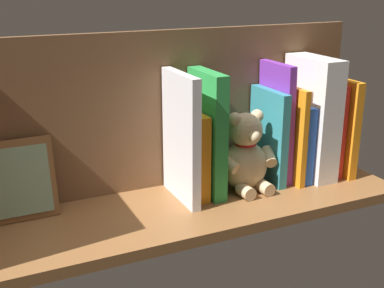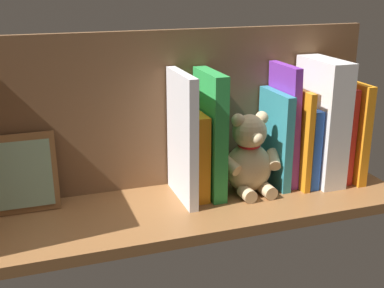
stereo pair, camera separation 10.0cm
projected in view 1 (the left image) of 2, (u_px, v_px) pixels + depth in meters
ground_plane at (192, 207)px, 104.24cm from camera, size 88.80×27.19×2.20cm
shelf_back_panel at (170, 110)px, 108.33cm from camera, size 88.80×1.50×33.58cm
book_0 at (334, 125)px, 117.69cm from camera, size 2.04×15.21×22.19cm
book_1 at (323, 127)px, 117.58cm from camera, size 2.11×13.46×21.28cm
dictionary_thick_white at (311, 118)px, 114.24cm from camera, size 5.50×14.87×27.23cm
book_2 at (293, 140)px, 114.71cm from camera, size 2.02×13.66×17.42cm
book_3 at (286, 133)px, 113.01cm from camera, size 1.34×14.16×21.45cm
book_4 at (276, 122)px, 112.52cm from camera, size 2.44×11.69×26.31cm
book_5 at (268, 136)px, 111.98cm from camera, size 1.91×12.89×20.74cm
teddy_bear at (246, 155)px, 107.95cm from camera, size 14.08×11.19×17.35cm
book_6 at (207, 133)px, 104.91cm from camera, size 2.90×13.22×25.98cm
book_7 at (191, 153)px, 105.22cm from camera, size 3.02×12.31×17.94cm
book_8 at (181, 138)px, 101.60cm from camera, size 1.88×14.94×26.30cm
picture_frame_leaning at (19, 180)px, 95.11cm from camera, size 13.24×4.64×15.34cm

